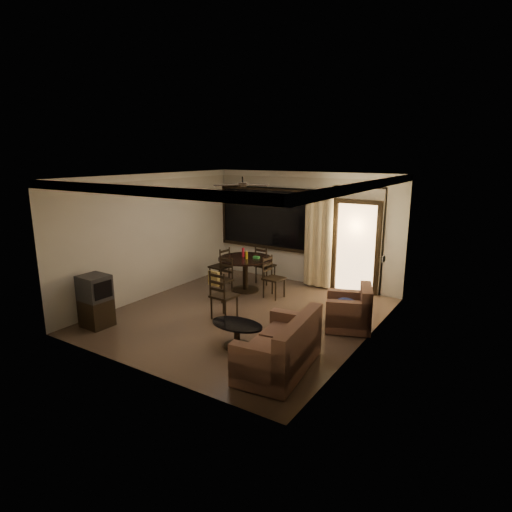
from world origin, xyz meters
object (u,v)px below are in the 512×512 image
Objects in this scene: sofa at (282,350)px; side_chair at (224,304)px; dining_chair_north at (265,272)px; dining_chair_east at (273,285)px; dining_chair_west at (220,273)px; coffee_table at (237,331)px; tv_cabinet at (96,301)px; dining_table at (245,265)px; armchair at (351,312)px; dining_chair_south at (221,287)px.

side_chair is (-2.01, 1.21, -0.04)m from sofa.
dining_chair_east is at bearing 136.76° from dining_chair_north.
dining_chair_west reaches higher than coffee_table.
dining_chair_east is 3.84m from tv_cabinet.
dining_chair_north is at bearing 117.93° from sofa.
side_chair is at bearing -69.36° from dining_table.
armchair is (4.14, 2.49, -0.17)m from tv_cabinet.
tv_cabinet is at bearing -170.09° from armchair.
dining_chair_west is 1.15m from dining_chair_north.
dining_table is 0.91m from dining_chair_west.
coffee_table is at bearing -157.38° from dining_chair_east.
dining_table is 1.36× the size of dining_chair_north.
sofa is 1.76× the size of coffee_table.
dining_chair_west is 0.99× the size of coffee_table.
sofa is (2.59, -3.74, 0.06)m from dining_chair_north.
dining_chair_east is at bearing 138.91° from armchair.
sofa is at bearing -119.35° from armchair.
dining_chair_west is 0.94× the size of tv_cabinet.
dining_chair_west is 4.64m from sofa.
coffee_table is (1.61, -2.65, -0.35)m from dining_table.
dining_chair_east is at bearing 60.12° from tv_cabinet.
side_chair is (0.66, -1.75, -0.33)m from dining_table.
coffee_table is at bearing 47.52° from dining_chair_west.
side_chair reaches higher than dining_chair_west.
dining_chair_north is at bearing -73.08° from side_chair.
dining_chair_south is at bearing 68.15° from tv_cabinet.
dining_chair_south is 1.64m from dining_chair_north.
armchair is (0.30, 2.10, -0.00)m from sofa.
side_chair is (-0.17, -1.67, 0.02)m from dining_chair_east.
dining_chair_east is 1.20m from dining_chair_south.
dining_table is at bearing 72.35° from tv_cabinet.
coffee_table is at bearing 15.74° from tv_cabinet.
sofa reaches higher than coffee_table.
dining_chair_north is at bearing 46.76° from dining_chair_east.
tv_cabinet is 0.59× the size of sofa.
dining_chair_north is 0.90× the size of armchair.
sofa is (2.67, -2.96, -0.29)m from dining_table.
dining_chair_north is 4.55m from sofa.
tv_cabinet reaches higher than coffee_table.
dining_chair_west is at bearing 86.01° from tv_cabinet.
dining_chair_north is at bearing 74.81° from tv_cabinet.
dining_chair_east is at bearing 45.70° from dining_chair_south.
dining_chair_north is (0.08, 0.78, -0.35)m from dining_table.
dining_chair_south is 0.99× the size of coffee_table.
tv_cabinet is (-1.25, -4.13, 0.22)m from dining_chair_north.
dining_chair_west is 1.67m from dining_chair_east.
side_chair is at bearing -44.53° from dining_chair_south.
side_chair is at bearing 42.82° from tv_cabinet.
dining_chair_north is 0.56× the size of sofa.
coffee_table is at bearing 140.55° from side_chair.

